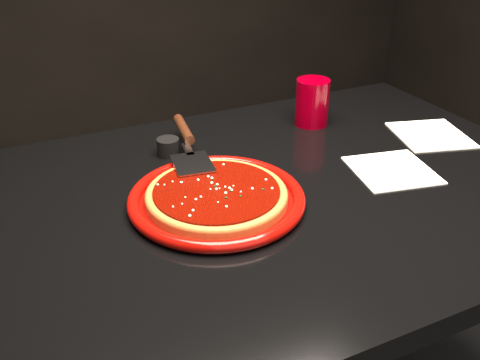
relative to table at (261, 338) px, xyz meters
name	(u,v)px	position (x,y,z in m)	size (l,w,h in m)	color
table	(261,338)	(0.00, 0.00, 0.00)	(1.20, 0.80, 0.75)	black
plate	(217,199)	(-0.10, -0.01, 0.39)	(0.31, 0.31, 0.02)	#7B0604
pizza_crust	(217,197)	(-0.10, -0.01, 0.39)	(0.25, 0.25, 0.01)	brown
pizza_crust_rim	(217,194)	(-0.10, -0.01, 0.40)	(0.25, 0.25, 0.02)	brown
pizza_sauce	(217,192)	(-0.10, -0.01, 0.40)	(0.22, 0.22, 0.01)	#600700
parmesan_dusting	(216,188)	(-0.10, -0.01, 0.41)	(0.22, 0.22, 0.01)	beige
basil_flecks	(216,189)	(-0.10, -0.01, 0.41)	(0.20, 0.20, 0.00)	black
pizza_server	(189,143)	(-0.08, 0.17, 0.41)	(0.09, 0.31, 0.02)	#BABCC1
cup	(312,102)	(0.25, 0.23, 0.43)	(0.08, 0.08, 0.11)	maroon
napkin_a	(392,170)	(0.26, -0.04, 0.38)	(0.15, 0.15, 0.00)	white
napkin_b	(431,135)	(0.45, 0.06, 0.38)	(0.15, 0.16, 0.00)	white
ramekin	(168,147)	(-0.11, 0.22, 0.39)	(0.05, 0.05, 0.04)	black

